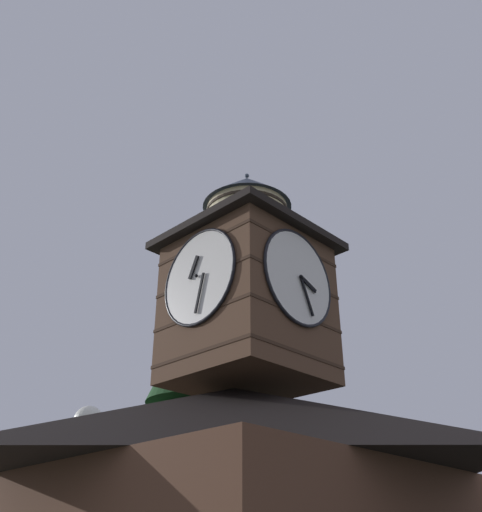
{
  "coord_description": "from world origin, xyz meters",
  "views": [
    {
      "loc": [
        13.04,
        11.92,
        2.12
      ],
      "look_at": [
        1.17,
        0.34,
        10.82
      ],
      "focal_mm": 41.21,
      "sensor_mm": 36.0,
      "label": 1
    }
  ],
  "objects_px": {
    "clock_tower": "(248,286)",
    "pine_tree_behind": "(193,443)",
    "building_main": "(233,508)",
    "moon": "(88,421)"
  },
  "relations": [
    {
      "from": "building_main",
      "to": "pine_tree_behind",
      "type": "relative_size",
      "value": 0.91
    },
    {
      "from": "pine_tree_behind",
      "to": "moon",
      "type": "relative_size",
      "value": 5.8
    },
    {
      "from": "clock_tower",
      "to": "pine_tree_behind",
      "type": "distance_m",
      "value": 6.11
    },
    {
      "from": "building_main",
      "to": "pine_tree_behind",
      "type": "xyz_separation_m",
      "value": [
        -1.73,
        -3.74,
        2.39
      ]
    },
    {
      "from": "building_main",
      "to": "moon",
      "type": "distance_m",
      "value": 31.88
    },
    {
      "from": "building_main",
      "to": "clock_tower",
      "type": "xyz_separation_m",
      "value": [
        -0.11,
        0.49,
        6.5
      ]
    },
    {
      "from": "clock_tower",
      "to": "moon",
      "type": "bearing_deg",
      "value": -113.18
    },
    {
      "from": "clock_tower",
      "to": "moon",
      "type": "height_order",
      "value": "clock_tower"
    },
    {
      "from": "moon",
      "to": "clock_tower",
      "type": "bearing_deg",
      "value": 66.82
    },
    {
      "from": "building_main",
      "to": "clock_tower",
      "type": "distance_m",
      "value": 6.52
    }
  ]
}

